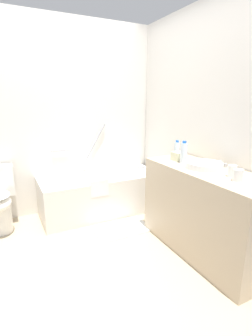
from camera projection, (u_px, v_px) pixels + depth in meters
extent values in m
plane|color=tan|center=(83.00, 260.00, 2.40)|extent=(3.84, 3.84, 0.00)
cube|color=silver|center=(48.00, 119.00, 3.22)|extent=(3.24, 0.10, 2.47)
cube|color=silver|center=(210.00, 123.00, 2.72)|extent=(0.10, 2.94, 2.47)
cube|color=silver|center=(101.00, 194.00, 3.39)|extent=(1.57, 0.65, 0.51)
cube|color=white|center=(101.00, 179.00, 3.34)|extent=(1.29, 0.47, 0.09)
cylinder|color=#A2A2A7|center=(141.00, 167.00, 3.58)|extent=(0.09, 0.03, 0.03)
cylinder|color=#A2A2A7|center=(94.00, 144.00, 3.49)|extent=(0.34, 0.03, 0.54)
cylinder|color=#A2A2A7|center=(61.00, 150.00, 3.31)|extent=(0.25, 0.03, 0.03)
cube|color=white|center=(100.00, 188.00, 3.01)|extent=(0.22, 0.03, 0.20)
cylinder|color=white|center=(0.00, 217.00, 2.88)|extent=(0.25, 0.25, 0.38)
cube|color=tan|center=(206.00, 211.00, 2.47)|extent=(0.56, 1.36, 0.85)
cylinder|color=white|center=(205.00, 165.00, 2.39)|extent=(0.34, 0.34, 0.06)
cylinder|color=#AAAAAF|center=(221.00, 163.00, 2.48)|extent=(0.02, 0.02, 0.05)
cylinder|color=#AAAAAF|center=(217.00, 161.00, 2.45)|extent=(0.10, 0.02, 0.02)
cylinder|color=#AAAAAF|center=(225.00, 165.00, 2.43)|extent=(0.03, 0.03, 0.04)
cylinder|color=#AAAAAF|center=(216.00, 163.00, 2.53)|extent=(0.03, 0.03, 0.04)
cylinder|color=silver|center=(184.00, 153.00, 2.56)|extent=(0.07, 0.07, 0.21)
cylinder|color=blue|center=(184.00, 142.00, 2.53)|extent=(0.04, 0.04, 0.02)
cylinder|color=silver|center=(177.00, 150.00, 2.80)|extent=(0.06, 0.06, 0.18)
cylinder|color=blue|center=(177.00, 141.00, 2.78)|extent=(0.03, 0.03, 0.02)
cylinder|color=white|center=(232.00, 171.00, 2.13)|extent=(0.07, 0.07, 0.10)
cylinder|color=white|center=(238.00, 175.00, 2.01)|extent=(0.08, 0.08, 0.10)
cube|color=beige|center=(178.00, 156.00, 2.70)|extent=(0.12, 0.12, 0.09)
cube|color=white|center=(122.00, 228.00, 2.98)|extent=(0.64, 0.40, 0.01)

